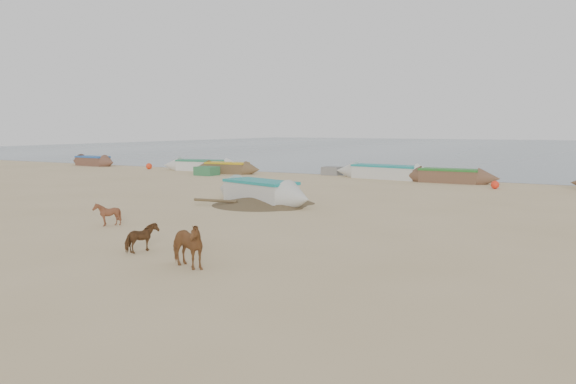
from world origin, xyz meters
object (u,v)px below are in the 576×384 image
at_px(cow_adult, 185,245).
at_px(calf_front, 107,214).
at_px(near_canoe, 260,192).
at_px(calf_right, 142,238).

relative_size(cow_adult, calf_front, 1.63).
xyz_separation_m(cow_adult, near_canoe, (-4.30, 10.39, -0.05)).
bearing_deg(near_canoe, cow_adult, -49.46).
relative_size(calf_front, near_canoe, 0.14).
relative_size(cow_adult, calf_right, 1.72).
height_order(calf_front, calf_right, calf_front).
height_order(cow_adult, calf_right, cow_adult).
bearing_deg(near_canoe, calf_front, -84.64).
relative_size(calf_right, near_canoe, 0.13).
bearing_deg(cow_adult, calf_front, 77.22).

